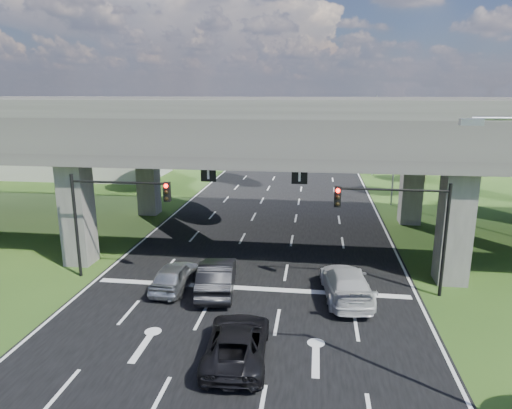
% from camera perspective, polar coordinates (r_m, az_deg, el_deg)
% --- Properties ---
extents(ground, '(160.00, 160.00, 0.00)m').
position_cam_1_polar(ground, '(22.06, -2.16, -14.22)').
color(ground, '#213F14').
rests_on(ground, ground).
extents(road, '(18.00, 120.00, 0.03)m').
position_cam_1_polar(road, '(31.14, 0.96, -5.57)').
color(road, black).
rests_on(road, ground).
extents(overpass, '(80.00, 15.00, 10.00)m').
position_cam_1_polar(overpass, '(31.44, 1.45, 9.39)').
color(overpass, '#3A3835').
rests_on(overpass, ground).
extents(warehouse, '(20.00, 10.00, 4.00)m').
position_cam_1_polar(warehouse, '(62.19, -20.74, 5.25)').
color(warehouse, '#9E9E99').
rests_on(warehouse, ground).
extents(signal_right, '(5.76, 0.54, 6.00)m').
position_cam_1_polar(signal_right, '(24.33, 17.89, -1.56)').
color(signal_right, black).
rests_on(signal_right, ground).
extents(signal_left, '(5.76, 0.54, 6.00)m').
position_cam_1_polar(signal_left, '(26.42, -17.72, -0.36)').
color(signal_left, black).
rests_on(signal_left, ground).
extents(streetlight_far, '(3.38, 0.25, 10.00)m').
position_cam_1_polar(streetlight_far, '(43.92, 16.52, 7.40)').
color(streetlight_far, gray).
rests_on(streetlight_far, ground).
extents(streetlight_beyond, '(3.38, 0.25, 10.00)m').
position_cam_1_polar(streetlight_beyond, '(59.72, 14.24, 9.12)').
color(streetlight_beyond, gray).
rests_on(streetlight_beyond, ground).
extents(tree_left_near, '(4.50, 4.50, 7.80)m').
position_cam_1_polar(tree_left_near, '(48.70, -13.38, 6.96)').
color(tree_left_near, black).
rests_on(tree_left_near, ground).
extents(tree_left_mid, '(3.91, 3.90, 6.76)m').
position_cam_1_polar(tree_left_mid, '(57.26, -13.34, 7.30)').
color(tree_left_mid, black).
rests_on(tree_left_mid, ground).
extents(tree_left_far, '(4.80, 4.80, 8.32)m').
position_cam_1_polar(tree_left_far, '(63.52, -7.40, 9.05)').
color(tree_left_far, black).
rests_on(tree_left_far, ground).
extents(tree_right_near, '(4.20, 4.20, 7.28)m').
position_cam_1_polar(tree_right_near, '(48.50, 19.17, 6.16)').
color(tree_right_near, black).
rests_on(tree_right_near, ground).
extents(tree_right_mid, '(3.91, 3.90, 6.76)m').
position_cam_1_polar(tree_right_mid, '(56.94, 20.58, 6.76)').
color(tree_right_mid, black).
rests_on(tree_right_mid, ground).
extents(tree_right_far, '(4.50, 4.50, 7.80)m').
position_cam_1_polar(tree_right_far, '(64.00, 15.55, 8.41)').
color(tree_right_far, black).
rests_on(tree_right_far, ground).
extents(car_silver, '(1.87, 4.33, 1.46)m').
position_cam_1_polar(car_silver, '(25.27, -10.13, -8.74)').
color(car_silver, '#B4B7BC').
rests_on(car_silver, road).
extents(car_dark, '(2.44, 5.34, 1.70)m').
position_cam_1_polar(car_dark, '(24.55, -4.91, -8.95)').
color(car_dark, black).
rests_on(car_dark, road).
extents(car_white, '(2.83, 5.77, 1.61)m').
position_cam_1_polar(car_white, '(24.20, 11.21, -9.64)').
color(car_white, '#B5B5B5').
rests_on(car_white, road).
extents(car_trailing, '(2.66, 5.26, 1.43)m').
position_cam_1_polar(car_trailing, '(18.89, -2.37, -16.83)').
color(car_trailing, black).
rests_on(car_trailing, road).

